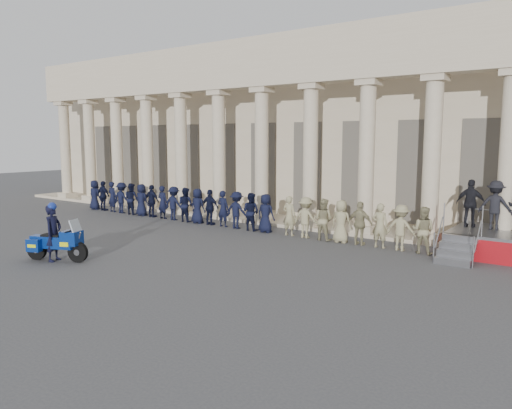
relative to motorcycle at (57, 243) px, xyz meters
The scene contains 5 objects.
ground 3.14m from the motorcycle, 38.28° to the left, with size 90.00×90.00×0.00m, color #424245.
building 17.27m from the motorcycle, 81.75° to the left, with size 40.00×12.50×9.00m.
officer_rank 8.09m from the motorcycle, 88.66° to the left, with size 19.17×0.62×1.65m.
motorcycle is the anchor object (origin of this frame).
rider 0.37m from the motorcycle, 156.39° to the right, with size 0.67×0.79×1.94m.
Camera 1 is at (12.18, -10.95, 3.99)m, focal length 35.00 mm.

